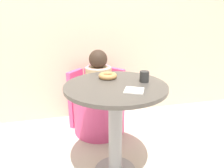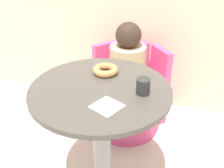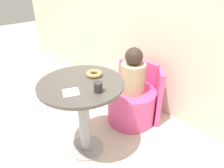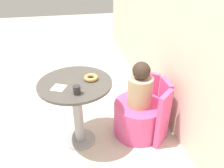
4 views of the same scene
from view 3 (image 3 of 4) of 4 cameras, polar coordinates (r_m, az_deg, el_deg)
ground_plane at (r=2.05m, az=-10.10°, el=-17.58°), size 12.00×12.00×0.00m
back_wall at (r=2.23m, az=13.25°, el=21.18°), size 6.00×0.06×2.40m
round_table at (r=1.69m, az=-8.37°, el=-5.27°), size 0.69×0.69×0.72m
tub_chair at (r=2.25m, az=5.51°, el=-6.06°), size 0.53×0.53×0.38m
booth_backrest at (r=2.33m, az=9.24°, el=-1.46°), size 0.62×0.23×0.62m
child_figure at (r=2.04m, az=6.03°, el=3.25°), size 0.26×0.26×0.48m
donut at (r=1.68m, az=-5.11°, el=2.97°), size 0.14×0.14×0.04m
cup at (r=1.43m, az=-3.98°, el=-0.95°), size 0.06×0.06×0.08m
paper_napkin at (r=1.47m, az=-11.66°, el=-2.36°), size 0.15×0.15×0.01m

